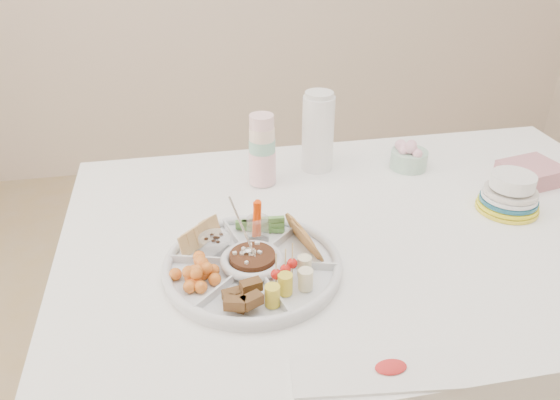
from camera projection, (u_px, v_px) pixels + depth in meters
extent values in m
cube|color=white|center=(364.00, 339.00, 1.53)|extent=(1.52, 1.02, 0.76)
cylinder|color=white|center=(253.00, 263.00, 1.17)|extent=(0.47, 0.47, 0.04)
cylinder|color=brown|center=(252.00, 260.00, 1.17)|extent=(0.12, 0.12, 0.04)
cylinder|color=silver|center=(262.00, 149.00, 1.49)|extent=(0.08, 0.08, 0.21)
cylinder|color=white|center=(318.00, 131.00, 1.57)|extent=(0.11, 0.11, 0.24)
cylinder|color=#B0E4CA|center=(409.00, 155.00, 1.61)|extent=(0.14, 0.14, 0.08)
cube|color=#C37C85|center=(531.00, 173.00, 1.54)|extent=(0.18, 0.16, 0.05)
cylinder|color=gold|center=(510.00, 193.00, 1.39)|extent=(0.18, 0.18, 0.10)
cube|color=white|center=(374.00, 372.00, 0.93)|extent=(0.29, 0.13, 0.01)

